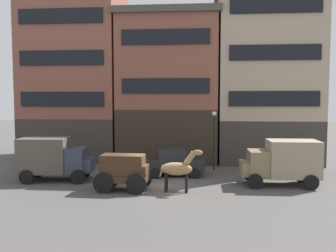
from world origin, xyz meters
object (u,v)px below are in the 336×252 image
(delivery_truck_far, at_px, (54,157))
(sedan_dark, at_px, (174,162))
(draft_horse, at_px, (178,169))
(pedestrian_officer, at_px, (317,158))
(fire_hydrant_curbside, at_px, (80,162))
(streetlamp_curbside, at_px, (214,132))
(cargo_wagon, at_px, (124,170))
(delivery_truck_near, at_px, (282,161))

(delivery_truck_far, xyz_separation_m, sedan_dark, (7.24, 1.94, -0.51))
(draft_horse, distance_m, sedan_dark, 4.06)
(delivery_truck_far, bearing_deg, sedan_dark, 15.02)
(sedan_dark, bearing_deg, delivery_truck_far, -164.98)
(sedan_dark, bearing_deg, draft_horse, -83.24)
(delivery_truck_far, height_order, pedestrian_officer, delivery_truck_far)
(fire_hydrant_curbside, bearing_deg, streetlamp_curbside, 0.54)
(draft_horse, bearing_deg, pedestrian_officer, 33.40)
(cargo_wagon, height_order, fire_hydrant_curbside, cargo_wagon)
(streetlamp_curbside, bearing_deg, fire_hydrant_curbside, -179.46)
(draft_horse, distance_m, fire_hydrant_curbside, 9.65)
(cargo_wagon, xyz_separation_m, fire_hydrant_curbside, (-4.52, 6.05, -0.72))
(draft_horse, xyz_separation_m, streetlamp_curbside, (2.15, 6.14, 1.40))
(draft_horse, height_order, delivery_truck_far, delivery_truck_far)
(sedan_dark, xyz_separation_m, streetlamp_curbside, (2.63, 2.13, 1.76))
(draft_horse, relative_size, delivery_truck_near, 0.54)
(sedan_dark, relative_size, pedestrian_officer, 2.13)
(delivery_truck_near, height_order, fire_hydrant_curbside, delivery_truck_near)
(fire_hydrant_curbside, bearing_deg, delivery_truck_near, -17.10)
(delivery_truck_near, distance_m, streetlamp_curbside, 5.75)
(pedestrian_officer, relative_size, streetlamp_curbside, 0.44)
(draft_horse, height_order, streetlamp_curbside, streetlamp_curbside)
(delivery_truck_far, xyz_separation_m, pedestrian_officer, (16.80, 3.92, -0.44))
(delivery_truck_near, relative_size, pedestrian_officer, 2.43)
(sedan_dark, xyz_separation_m, fire_hydrant_curbside, (-6.99, 2.04, -0.49))
(fire_hydrant_curbside, bearing_deg, draft_horse, -39.02)
(cargo_wagon, distance_m, delivery_truck_near, 9.05)
(delivery_truck_near, relative_size, fire_hydrant_curbside, 5.26)
(delivery_truck_far, relative_size, streetlamp_curbside, 1.09)
(draft_horse, distance_m, pedestrian_officer, 10.89)
(delivery_truck_far, relative_size, sedan_dark, 1.17)
(delivery_truck_far, height_order, sedan_dark, delivery_truck_far)
(delivery_truck_near, relative_size, sedan_dark, 1.14)
(pedestrian_officer, bearing_deg, delivery_truck_far, -166.86)
(draft_horse, xyz_separation_m, fire_hydrant_curbside, (-7.46, 6.05, -0.84))
(draft_horse, height_order, delivery_truck_near, delivery_truck_near)
(delivery_truck_near, bearing_deg, pedestrian_officer, 51.61)
(draft_horse, bearing_deg, sedan_dark, 96.76)
(pedestrian_officer, bearing_deg, sedan_dark, -168.30)
(delivery_truck_far, bearing_deg, draft_horse, -15.02)
(draft_horse, xyz_separation_m, pedestrian_officer, (9.09, 5.99, -0.29))
(cargo_wagon, relative_size, fire_hydrant_curbside, 3.58)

